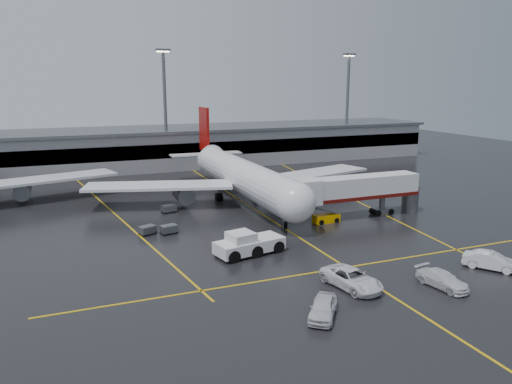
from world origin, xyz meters
name	(u,v)px	position (x,y,z in m)	size (l,w,h in m)	color
ground	(264,215)	(0.00, 0.00, 0.00)	(220.00, 220.00, 0.00)	black
apron_line_centre	(264,215)	(0.00, 0.00, 0.01)	(0.25, 90.00, 0.02)	gold
apron_line_stop	(346,267)	(0.00, -22.00, 0.01)	(60.00, 0.25, 0.02)	gold
apron_line_left	(113,212)	(-20.00, 10.00, 0.01)	(0.25, 70.00, 0.02)	gold
apron_line_right	(336,191)	(18.00, 10.00, 0.01)	(0.25, 70.00, 0.02)	gold
terminal	(183,146)	(0.00, 47.93, 4.32)	(122.00, 19.00, 8.60)	gray
light_mast_mid	(165,103)	(-5.00, 42.00, 14.47)	(3.00, 1.20, 25.45)	#595B60
light_mast_right	(347,100)	(40.00, 42.00, 14.47)	(3.00, 1.20, 25.45)	#595B60
main_airliner	(240,175)	(0.00, 9.70, 4.21)	(48.80, 45.60, 14.10)	silver
jet_bridge	(358,190)	(11.87, -6.00, 3.93)	(19.90, 3.40, 6.05)	silver
pushback_tractor	(248,245)	(-8.01, -14.44, 1.11)	(8.29, 4.74, 2.79)	silver
belt_loader	(326,218)	(6.48, -6.60, 0.57)	(3.71, 1.87, 2.30)	#DE9603
service_van_a	(352,279)	(-2.33, -26.54, 0.90)	(2.98, 6.45, 1.79)	silver
service_van_b	(443,279)	(5.59, -29.62, 0.76)	(2.13, 5.25, 1.52)	silver
service_van_c	(491,261)	(13.44, -27.94, 0.89)	(1.89, 5.41, 1.78)	silver
service_van_d	(323,308)	(-7.72, -30.67, 0.83)	(1.97, 4.89, 1.67)	silver
baggage_cart_a	(169,229)	(-14.54, -3.64, 0.63)	(2.24, 1.72, 1.12)	#595B60
baggage_cart_b	(147,230)	(-17.11, -2.95, 0.63)	(2.35, 1.97, 1.12)	#595B60
baggage_cart_c	(169,208)	(-12.32, 6.62, 0.63)	(2.25, 1.73, 1.12)	#595B60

